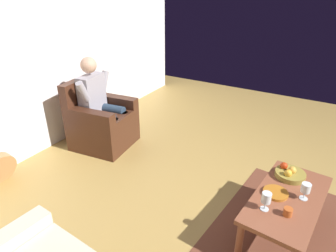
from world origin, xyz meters
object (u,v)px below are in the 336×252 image
object	(u,v)px
armchair	(101,123)
decorative_dish	(276,193)
coffee_table	(287,203)
wine_glass_near	(306,189)
person_seated	(99,100)
wine_glass_far	(266,199)
candle_jar	(288,212)
fruit_bowl	(290,173)

from	to	relation	value
armchair	decorative_dish	distance (m)	2.46
coffee_table	wine_glass_near	world-z (taller)	wine_glass_near
person_seated	wine_glass_far	bearing A→B (deg)	66.98
person_seated	candle_jar	xyz separation A→B (m)	(0.67, 2.54, -0.21)
armchair	decorative_dish	world-z (taller)	armchair
wine_glass_near	decorative_dish	bearing A→B (deg)	-75.07
armchair	wine_glass_far	world-z (taller)	armchair
armchair	wine_glass_near	size ratio (longest dim) A/B	6.01
wine_glass_near	wine_glass_far	size ratio (longest dim) A/B	0.95
armchair	coffee_table	xyz separation A→B (m)	(0.43, 2.52, 0.03)
wine_glass_far	wine_glass_near	bearing A→B (deg)	139.78
armchair	wine_glass_far	xyz separation A→B (m)	(0.69, 2.38, 0.19)
candle_jar	person_seated	bearing A→B (deg)	-104.68
person_seated	coffee_table	xyz separation A→B (m)	(0.44, 2.51, -0.30)
person_seated	fruit_bowl	world-z (taller)	person_seated
armchair	candle_jar	world-z (taller)	armchair
armchair	person_seated	world-z (taller)	person_seated
person_seated	decorative_dish	xyz separation A→B (m)	(0.45, 2.40, -0.23)
armchair	candle_jar	xyz separation A→B (m)	(0.66, 2.55, 0.12)
armchair	person_seated	size ratio (longest dim) A/B	0.76
wine_glass_near	decorative_dish	size ratio (longest dim) A/B	0.72
fruit_bowl	candle_jar	size ratio (longest dim) A/B	3.86
person_seated	coffee_table	bearing A→B (deg)	73.37
fruit_bowl	decorative_dish	distance (m)	0.33
decorative_dish	candle_jar	bearing A→B (deg)	32.58
wine_glass_far	fruit_bowl	size ratio (longest dim) A/B	0.59
wine_glass_near	candle_jar	xyz separation A→B (m)	(0.28, -0.08, -0.07)
person_seated	candle_jar	size ratio (longest dim) A/B	17.09
armchair	wine_glass_far	distance (m)	2.49
armchair	wine_glass_far	size ratio (longest dim) A/B	5.68
armchair	candle_jar	bearing A→B (deg)	68.65
fruit_bowl	decorative_dish	size ratio (longest dim) A/B	1.29
wine_glass_near	candle_jar	size ratio (longest dim) A/B	2.15
wine_glass_far	candle_jar	world-z (taller)	wine_glass_far
person_seated	coffee_table	world-z (taller)	person_seated
person_seated	wine_glass_far	xyz separation A→B (m)	(0.69, 2.37, -0.14)
wine_glass_far	candle_jar	bearing A→B (deg)	97.80
wine_glass_far	decorative_dish	xyz separation A→B (m)	(-0.24, 0.03, -0.10)
coffee_table	candle_jar	size ratio (longest dim) A/B	15.34
wine_glass_far	decorative_dish	distance (m)	0.26
fruit_bowl	wine_glass_far	bearing A→B (deg)	-8.77
person_seated	coffee_table	size ratio (longest dim) A/B	1.11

